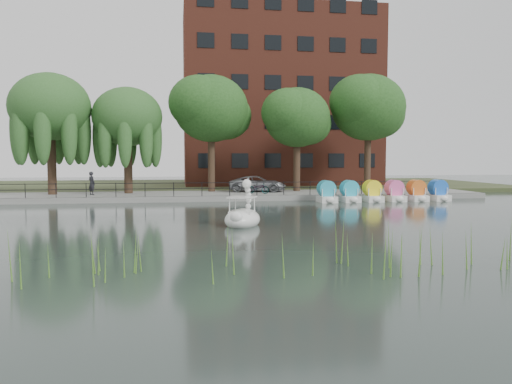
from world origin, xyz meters
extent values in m
plane|color=#36413F|center=(0.00, 0.00, 0.00)|extent=(120.00, 120.00, 0.00)
cube|color=gray|center=(0.00, 16.00, 0.20)|extent=(40.00, 6.00, 0.40)
cube|color=gray|center=(0.00, 13.05, 0.20)|extent=(40.00, 0.25, 0.40)
cube|color=#47512D|center=(0.00, 30.00, 0.18)|extent=(60.00, 22.00, 0.36)
cylinder|color=black|center=(0.00, 13.25, 1.35)|extent=(32.00, 0.04, 0.04)
cylinder|color=black|center=(0.00, 13.25, 0.95)|extent=(32.00, 0.04, 0.04)
cylinder|color=black|center=(0.00, 13.25, 0.90)|extent=(0.05, 0.05, 1.00)
cube|color=#4C1E16|center=(7.00, 30.00, 9.36)|extent=(20.00, 10.00, 18.00)
cylinder|color=#473323|center=(-13.00, 16.50, 2.50)|extent=(0.60, 0.60, 4.20)
ellipsoid|color=#396C31|center=(-13.00, 16.50, 6.91)|extent=(5.88, 5.88, 5.00)
cylinder|color=#473323|center=(-7.50, 17.00, 2.30)|extent=(0.60, 0.60, 3.80)
ellipsoid|color=#396C31|center=(-7.50, 17.00, 6.29)|extent=(5.32, 5.32, 4.52)
cylinder|color=#473323|center=(-1.00, 18.00, 2.65)|extent=(0.60, 0.60, 4.50)
ellipsoid|color=#346727|center=(-1.00, 18.00, 7.10)|extent=(6.00, 6.00, 5.10)
cylinder|color=#473323|center=(6.00, 17.50, 2.42)|extent=(0.60, 0.60, 4.05)
ellipsoid|color=#346727|center=(6.00, 17.50, 6.43)|extent=(5.40, 5.40, 4.59)
cylinder|color=#473323|center=(12.50, 18.50, 2.76)|extent=(0.60, 0.60, 4.72)
ellipsoid|color=#346727|center=(12.50, 18.50, 7.44)|extent=(6.30, 6.30, 5.36)
imported|color=gray|center=(2.65, 17.08, 1.13)|extent=(3.36, 5.63, 1.47)
imported|color=gray|center=(2.35, 14.93, 0.90)|extent=(1.18, 1.82, 1.00)
imported|color=black|center=(-10.01, 15.60, 1.39)|extent=(0.84, 0.85, 1.98)
ellipsoid|color=white|center=(-0.71, 0.31, 0.28)|extent=(2.41, 2.92, 0.56)
cube|color=white|center=(-0.75, 0.23, 0.56)|extent=(1.37, 1.42, 0.28)
cube|color=white|center=(-0.73, 0.27, 1.33)|extent=(1.55, 1.60, 0.06)
ellipsoid|color=white|center=(-1.11, -0.68, 0.51)|extent=(0.71, 0.64, 0.52)
sphere|color=white|center=(-0.40, 1.09, 1.91)|extent=(0.45, 0.45, 0.45)
cone|color=black|center=(-0.29, 1.37, 1.88)|extent=(0.26, 0.29, 0.19)
cylinder|color=yellow|center=(-0.34, 1.24, 1.89)|extent=(0.26, 0.18, 0.24)
cube|color=white|center=(6.72, 11.38, 0.22)|extent=(1.15, 1.70, 0.44)
cylinder|color=#2CA5C1|center=(6.72, 11.48, 0.95)|extent=(0.90, 1.20, 0.90)
cube|color=white|center=(8.42, 11.38, 0.22)|extent=(1.15, 1.70, 0.44)
cylinder|color=#28AECE|center=(8.42, 11.48, 0.95)|extent=(0.90, 1.20, 0.90)
cube|color=white|center=(10.12, 11.38, 0.22)|extent=(1.15, 1.70, 0.44)
cylinder|color=yellow|center=(10.12, 11.48, 0.95)|extent=(0.90, 1.20, 0.90)
cube|color=white|center=(11.82, 11.38, 0.22)|extent=(1.15, 1.70, 0.44)
cylinder|color=pink|center=(11.82, 11.48, 0.95)|extent=(0.90, 1.20, 0.90)
cube|color=white|center=(13.52, 11.38, 0.22)|extent=(1.15, 1.70, 0.44)
cylinder|color=orange|center=(13.52, 11.48, 0.95)|extent=(0.90, 1.20, 0.90)
cube|color=white|center=(15.22, 11.38, 0.22)|extent=(1.15, 1.70, 0.44)
cylinder|color=blue|center=(15.22, 11.48, 0.95)|extent=(0.90, 1.20, 0.90)
camera|label=1|loc=(-3.63, -22.64, 3.18)|focal=35.00mm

